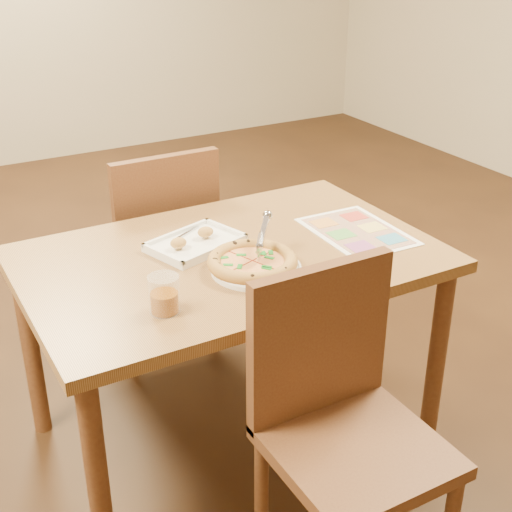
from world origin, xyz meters
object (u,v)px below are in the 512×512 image
pizza_cutter (262,236)px  chair_far (160,231)px  menu (357,231)px  pizza (252,262)px  dining_table (230,278)px  appetizer_tray (195,243)px  chair_near (337,394)px  glass_tumbler (164,297)px  plate (256,269)px

pizza_cutter → chair_far: bearing=44.9°
menu → pizza: bearing=-170.4°
dining_table → appetizer_tray: bearing=126.7°
chair_near → chair_far: 1.20m
chair_near → menu: chair_near is taller
glass_tumbler → pizza: bearing=17.0°
chair_near → menu: 0.72m
dining_table → pizza_cutter: size_ratio=9.18×
chair_far → plate: 0.76m
pizza → appetizer_tray: appetizer_tray is taller
chair_near → chair_far: same height
pizza → glass_tumbler: 0.34m
chair_near → pizza_cutter: chair_near is taller
plate → dining_table: bearing=95.4°
pizza → glass_tumbler: glass_tumbler is taller
dining_table → pizza: size_ratio=4.74×
menu → chair_far: bearing=124.5°
pizza → appetizer_tray: size_ratio=0.82×
plate → menu: 0.45m
chair_near → chair_far: bearing=90.0°
dining_table → menu: bearing=-7.5°
chair_near → plate: size_ratio=1.71×
chair_far → menu: 0.82m
chair_far → pizza_cutter: (0.05, -0.71, 0.25)m
dining_table → plate: plate is taller
chair_near → glass_tumbler: chair_near is taller
pizza_cutter → appetizer_tray: (-0.13, 0.21, -0.08)m
pizza → appetizer_tray: 0.25m
dining_table → pizza_cutter: 0.22m
chair_near → chair_far: (-0.00, 1.20, 0.00)m
dining_table → menu: size_ratio=3.42×
menu → chair_near: bearing=-130.0°
appetizer_tray → chair_far: bearing=81.5°
dining_table → pizza: pizza is taller
chair_near → appetizer_tray: chair_near is taller
plate → pizza_cutter: (0.04, 0.03, 0.09)m
plate → pizza_cutter: size_ratio=1.94×
plate → appetizer_tray: bearing=109.8°
glass_tumbler → menu: bearing=12.7°
chair_far → pizza: 0.76m
pizza_cutter → dining_table: bearing=66.8°
dining_table → chair_far: bearing=90.0°
dining_table → glass_tumbler: size_ratio=12.19×
pizza → dining_table: bearing=92.8°
plate → menu: size_ratio=0.72×
pizza_cutter → appetizer_tray: size_ratio=0.42×
dining_table → appetizer_tray: appetizer_tray is taller
pizza → pizza_cutter: pizza_cutter is taller
dining_table → glass_tumbler: (-0.32, -0.24, 0.13)m
chair_far → glass_tumbler: chair_far is taller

